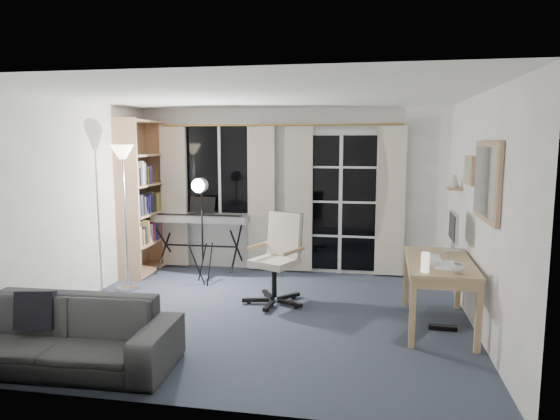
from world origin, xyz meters
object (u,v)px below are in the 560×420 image
at_px(keyboard_piano, 200,219).
at_px(office_chair, 280,250).
at_px(bookshelf, 140,201).
at_px(sofa, 59,323).
at_px(studio_light, 200,198).
at_px(desk, 439,268).
at_px(mug, 458,267).
at_px(torchiere_lamp, 123,174).
at_px(monitor, 453,228).

bearing_deg(keyboard_piano, office_chair, -40.69).
relative_size(bookshelf, sofa, 1.13).
xyz_separation_m(bookshelf, studio_light, (1.09, -0.48, 0.12)).
bearing_deg(desk, mug, -77.25).
bearing_deg(torchiere_lamp, studio_light, 21.84).
height_order(studio_light, sofa, studio_light).
height_order(desk, mug, mug).
relative_size(torchiere_lamp, keyboard_piano, 1.32).
relative_size(studio_light, monitor, 2.90).
distance_m(monitor, mug, 0.98).
bearing_deg(desk, sofa, -153.51).
height_order(desk, monitor, monitor).
bearing_deg(office_chair, keyboard_piano, 163.62).
bearing_deg(monitor, studio_light, 171.05).
bearing_deg(mug, office_chair, 151.08).
bearing_deg(desk, keyboard_piano, 153.14).
distance_m(studio_light, office_chair, 1.37).
relative_size(studio_light, office_chair, 1.37).
relative_size(studio_light, mug, 12.74).
height_order(bookshelf, keyboard_piano, bookshelf).
height_order(office_chair, monitor, monitor).
relative_size(desk, sofa, 0.67).
xyz_separation_m(keyboard_piano, office_chair, (1.40, -1.18, -0.15)).
height_order(torchiere_lamp, office_chair, torchiere_lamp).
xyz_separation_m(mug, sofa, (-3.40, -1.04, -0.38)).
bearing_deg(mug, desk, 101.31).
distance_m(bookshelf, mug, 4.58).
relative_size(monitor, mug, 4.40).
bearing_deg(desk, studio_light, 162.15).
xyz_separation_m(torchiere_lamp, sofa, (0.51, -2.20, -1.12)).
bearing_deg(mug, sofa, -162.95).
bearing_deg(keyboard_piano, desk, -29.04).
xyz_separation_m(torchiere_lamp, monitor, (4.01, -0.21, -0.54)).
bearing_deg(monitor, sofa, -148.88).
xyz_separation_m(keyboard_piano, monitor, (3.36, -1.25, 0.19)).
height_order(bookshelf, desk, bookshelf).
distance_m(bookshelf, desk, 4.30).
bearing_deg(monitor, bookshelf, 167.42).
bearing_deg(bookshelf, sofa, -77.46).
relative_size(keyboard_piano, office_chair, 1.33).
bearing_deg(office_chair, bookshelf, -179.81).
distance_m(desk, mug, 0.53).
distance_m(bookshelf, keyboard_piano, 0.91).
bearing_deg(bookshelf, mug, -26.54).
bearing_deg(torchiere_lamp, keyboard_piano, 58.14).
height_order(torchiere_lamp, studio_light, torchiere_lamp).
distance_m(keyboard_piano, desk, 3.60).
xyz_separation_m(office_chair, sofa, (-1.54, -2.07, -0.25)).
xyz_separation_m(bookshelf, office_chair, (2.25, -0.97, -0.43)).
bearing_deg(sofa, desk, 23.14).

